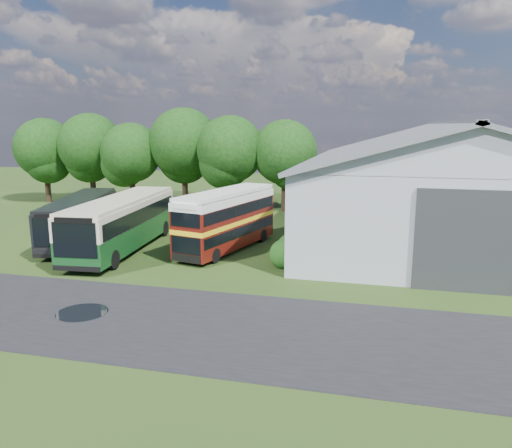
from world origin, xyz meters
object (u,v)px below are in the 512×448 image
(bus_green_single, at_px, (123,222))
(bus_maroon_double, at_px, (227,221))
(storage_shed, at_px, (444,180))
(bus_dark_single, at_px, (80,218))

(bus_green_single, height_order, bus_maroon_double, bus_maroon_double)
(storage_shed, relative_size, bus_green_single, 1.99)
(bus_maroon_double, bearing_deg, bus_green_single, -152.26)
(bus_green_single, xyz_separation_m, bus_dark_single, (-3.97, 1.37, -0.17))
(bus_green_single, relative_size, bus_maroon_double, 1.34)
(storage_shed, distance_m, bus_dark_single, 25.38)
(storage_shed, xyz_separation_m, bus_green_single, (-20.24, -8.53, -2.37))
(storage_shed, relative_size, bus_maroon_double, 2.67)
(bus_green_single, xyz_separation_m, bus_maroon_double, (6.49, 1.62, 0.13))
(storage_shed, distance_m, bus_green_single, 22.09)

